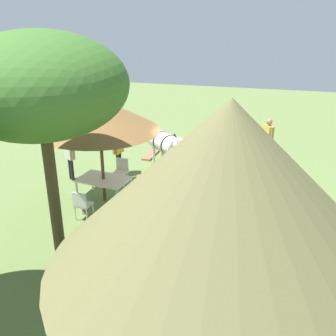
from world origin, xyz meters
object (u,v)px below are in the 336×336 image
at_px(patio_chair_west_end, 121,170).
at_px(standing_watcher, 268,136).
at_px(zebra_by_umbrella, 228,186).
at_px(zebra_nearest_camera, 166,144).
at_px(thatched_hut, 224,233).
at_px(patio_chair_near_lawn, 82,204).
at_px(guest_behind_table, 70,154).
at_px(patio_dining_table, 104,181).
at_px(striped_lounge_chair, 255,177).
at_px(guest_beside_umbrella, 118,148).
at_px(shade_umbrella, 99,114).
at_px(acacia_tree_far_lawn, 40,86).

relative_size(patio_chair_west_end, standing_watcher, 0.52).
distance_m(standing_watcher, zebra_by_umbrella, 4.76).
bearing_deg(zebra_nearest_camera, thatched_hut, 64.03).
height_order(thatched_hut, patio_chair_near_lawn, thatched_hut).
relative_size(thatched_hut, guest_behind_table, 3.47).
bearing_deg(patio_dining_table, thatched_hut, 129.38).
bearing_deg(striped_lounge_chair, guest_beside_umbrella, -49.21).
distance_m(guest_behind_table, standing_watcher, 7.43).
bearing_deg(guest_beside_umbrella, patio_chair_near_lawn, 14.39).
bearing_deg(striped_lounge_chair, patio_chair_near_lawn, -14.54).
distance_m(shade_umbrella, patio_dining_table, 2.13).
xyz_separation_m(patio_chair_west_end, zebra_nearest_camera, (-1.17, -1.66, 0.47)).
bearing_deg(thatched_hut, standing_watcher, -93.71).
bearing_deg(guest_behind_table, zebra_by_umbrella, 22.59).
xyz_separation_m(thatched_hut, patio_chair_near_lawn, (4.37, -3.86, -2.04)).
relative_size(guest_behind_table, standing_watcher, 0.91).
height_order(guest_beside_umbrella, zebra_nearest_camera, guest_beside_umbrella).
xyz_separation_m(shade_umbrella, guest_behind_table, (1.74, -1.20, -1.84)).
bearing_deg(guest_beside_umbrella, standing_watcher, 127.55).
xyz_separation_m(shade_umbrella, acacia_tree_far_lawn, (-0.15, 3.15, 1.42)).
relative_size(guest_behind_table, striped_lounge_chair, 1.65).
distance_m(patio_chair_west_end, standing_watcher, 5.83).
xyz_separation_m(patio_chair_near_lawn, guest_beside_umbrella, (0.16, -3.39, 0.46)).
distance_m(thatched_hut, patio_dining_table, 6.94).
bearing_deg(thatched_hut, guest_beside_umbrella, -58.02).
height_order(patio_dining_table, zebra_nearest_camera, zebra_nearest_camera).
relative_size(shade_umbrella, guest_beside_umbrella, 2.20).
bearing_deg(standing_watcher, acacia_tree_far_lawn, 116.95).
relative_size(thatched_hut, patio_dining_table, 3.29).
relative_size(patio_chair_west_end, acacia_tree_far_lawn, 0.17).
distance_m(zebra_by_umbrella, acacia_tree_far_lawn, 5.81).
distance_m(patio_chair_near_lawn, striped_lounge_chair, 5.97).
bearing_deg(guest_behind_table, patio_dining_table, 0.62).
bearing_deg(patio_dining_table, standing_watcher, -136.67).
bearing_deg(patio_dining_table, patio_chair_west_end, -94.14).
relative_size(patio_chair_near_lawn, acacia_tree_far_lawn, 0.17).
xyz_separation_m(guest_beside_umbrella, standing_watcher, (-5.16, -2.51, 0.07)).
height_order(striped_lounge_chair, acacia_tree_far_lawn, acacia_tree_far_lawn).
relative_size(patio_dining_table, patio_chair_west_end, 1.86).
relative_size(patio_dining_table, guest_beside_umbrella, 1.03).
height_order(standing_watcher, acacia_tree_far_lawn, acacia_tree_far_lawn).
distance_m(patio_dining_table, standing_watcher, 6.71).
bearing_deg(patio_chair_west_end, standing_watcher, -141.30).
relative_size(patio_chair_west_end, zebra_by_umbrella, 0.38).
bearing_deg(patio_dining_table, zebra_nearest_camera, -113.20).
bearing_deg(acacia_tree_far_lawn, guest_behind_table, -66.45).
bearing_deg(striped_lounge_chair, patio_chair_west_end, -39.13).
relative_size(guest_beside_umbrella, zebra_nearest_camera, 0.95).
height_order(shade_umbrella, guest_beside_umbrella, shade_umbrella).
distance_m(patio_dining_table, guest_beside_umbrella, 2.13).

